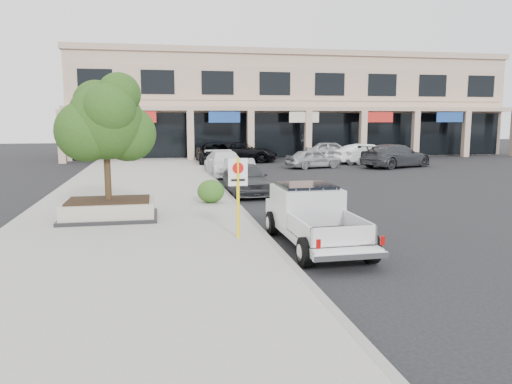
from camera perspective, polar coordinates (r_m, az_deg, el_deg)
ground at (r=15.33m, az=6.66°, el=-5.03°), size 120.00×120.00×0.00m
sidewalk at (r=20.51m, az=-13.47°, el=-1.54°), size 8.00×52.00×0.15m
curb at (r=20.71m, az=-2.49°, el=-1.22°), size 0.20×52.00×0.15m
strip_mall at (r=49.75m, az=3.67°, el=9.86°), size 40.55×12.43×9.50m
planter at (r=17.70m, az=-16.44°, el=-1.93°), size 3.20×2.20×0.68m
planter_tree at (r=17.56m, az=-16.36°, el=7.65°), size 2.90×2.55×4.00m
no_parking_sign at (r=14.11m, az=-2.07°, el=0.59°), size 0.55×0.09×2.30m
hedge at (r=20.23m, az=-5.18°, el=0.08°), size 1.10×0.99×0.93m
pickup_truck at (r=13.90m, az=6.88°, el=-2.96°), size 2.00×5.27×1.65m
curb_car_a at (r=23.27m, az=-1.12°, el=1.54°), size 1.89×4.44×1.50m
curb_car_b at (r=26.12m, az=-1.83°, el=2.22°), size 1.75×4.39×1.42m
curb_car_c at (r=31.09m, az=-3.56°, el=3.29°), size 2.41×5.28×1.50m
curb_car_d at (r=38.49m, az=-4.60°, el=4.42°), size 2.87×6.05×1.67m
lot_car_a at (r=35.68m, az=6.52°, el=3.80°), size 4.20×2.48×1.34m
lot_car_b at (r=39.96m, az=12.67°, el=4.28°), size 4.87×2.74×1.52m
lot_car_c at (r=37.42m, az=15.69°, el=4.02°), size 6.24×4.37×1.68m
lot_car_d at (r=40.35m, az=-1.64°, el=4.58°), size 6.22×3.94×1.60m
lot_car_e at (r=42.73m, az=8.76°, el=4.70°), size 5.02×3.10×1.60m
lot_car_f at (r=39.80m, az=12.13°, el=4.24°), size 4.54×1.83×1.47m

